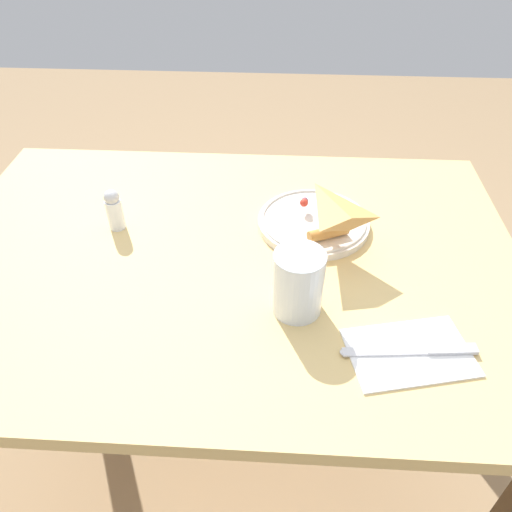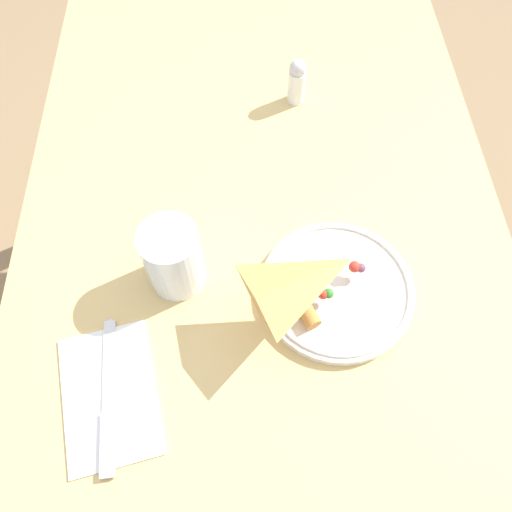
{
  "view_description": "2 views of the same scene",
  "coord_description": "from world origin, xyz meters",
  "px_view_note": "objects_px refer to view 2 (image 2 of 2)",
  "views": [
    {
      "loc": [
        -0.1,
        0.76,
        1.38
      ],
      "look_at": [
        -0.06,
        0.07,
        0.79
      ],
      "focal_mm": 35.0,
      "sensor_mm": 36.0,
      "label": 1
    },
    {
      "loc": [
        -0.5,
        0.03,
        1.44
      ],
      "look_at": [
        -0.12,
        0.01,
        0.76
      ],
      "focal_mm": 35.0,
      "sensor_mm": 36.0,
      "label": 2
    }
  ],
  "objects_px": {
    "salt_shaker": "(297,81)",
    "plate_pizza": "(337,288)",
    "milk_glass": "(174,260)",
    "butter_knife": "(108,402)",
    "dining_table": "(261,232)",
    "napkin_folded": "(109,395)"
  },
  "relations": [
    {
      "from": "milk_glass",
      "to": "butter_knife",
      "type": "bearing_deg",
      "value": 155.19
    },
    {
      "from": "dining_table",
      "to": "napkin_folded",
      "type": "distance_m",
      "value": 0.41
    },
    {
      "from": "salt_shaker",
      "to": "plate_pizza",
      "type": "bearing_deg",
      "value": -175.97
    },
    {
      "from": "plate_pizza",
      "to": "napkin_folded",
      "type": "height_order",
      "value": "plate_pizza"
    },
    {
      "from": "dining_table",
      "to": "butter_knife",
      "type": "bearing_deg",
      "value": 145.66
    },
    {
      "from": "plate_pizza",
      "to": "butter_knife",
      "type": "distance_m",
      "value": 0.37
    },
    {
      "from": "dining_table",
      "to": "milk_glass",
      "type": "height_order",
      "value": "milk_glass"
    },
    {
      "from": "dining_table",
      "to": "butter_knife",
      "type": "relative_size",
      "value": 5.27
    },
    {
      "from": "milk_glass",
      "to": "salt_shaker",
      "type": "distance_m",
      "value": 0.44
    },
    {
      "from": "dining_table",
      "to": "napkin_folded",
      "type": "height_order",
      "value": "napkin_folded"
    },
    {
      "from": "napkin_folded",
      "to": "butter_knife",
      "type": "xyz_separation_m",
      "value": [
        -0.01,
        -0.0,
        0.0
      ]
    },
    {
      "from": "plate_pizza",
      "to": "milk_glass",
      "type": "xyz_separation_m",
      "value": [
        0.04,
        0.25,
        0.04
      ]
    },
    {
      "from": "plate_pizza",
      "to": "salt_shaker",
      "type": "bearing_deg",
      "value": 4.03
    },
    {
      "from": "butter_knife",
      "to": "salt_shaker",
      "type": "height_order",
      "value": "salt_shaker"
    },
    {
      "from": "salt_shaker",
      "to": "butter_knife",
      "type": "bearing_deg",
      "value": 151.93
    },
    {
      "from": "plate_pizza",
      "to": "salt_shaker",
      "type": "relative_size",
      "value": 2.56
    },
    {
      "from": "dining_table",
      "to": "napkin_folded",
      "type": "bearing_deg",
      "value": 144.54
    },
    {
      "from": "napkin_folded",
      "to": "milk_glass",
      "type": "bearing_deg",
      "value": -26.49
    },
    {
      "from": "dining_table",
      "to": "milk_glass",
      "type": "bearing_deg",
      "value": 135.24
    },
    {
      "from": "milk_glass",
      "to": "napkin_folded",
      "type": "bearing_deg",
      "value": 153.51
    },
    {
      "from": "dining_table",
      "to": "napkin_folded",
      "type": "xyz_separation_m",
      "value": [
        -0.32,
        0.23,
        0.1
      ]
    },
    {
      "from": "butter_knife",
      "to": "plate_pizza",
      "type": "bearing_deg",
      "value": -69.83
    }
  ]
}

